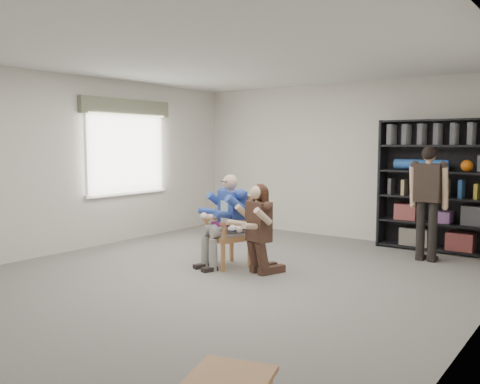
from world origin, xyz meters
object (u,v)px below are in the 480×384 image
Objects in this scene: seated_man at (227,220)px; bookshelf at (436,186)px; armchair at (227,231)px; kneeling_woman at (257,230)px; standing_man at (427,204)px.

seated_man is 3.47m from bookshelf.
bookshelf is at bearing 72.80° from seated_man.
armchair is 3.49m from bookshelf.
armchair is at bearing -126.51° from bookshelf.
kneeling_woman reaches higher than armchair.
seated_man reaches higher than kneeling_woman.
bookshelf reaches higher than standing_man.
armchair is 2.94m from standing_man.
kneeling_woman is at bearing -125.05° from standing_man.
armchair is at bearing -135.63° from standing_man.
seated_man is at bearing -126.51° from bookshelf.
bookshelf is at bearing 72.80° from armchair.
standing_man is at bearing 61.86° from seated_man.
armchair is 0.15m from seated_man.
standing_man is (2.15, 1.97, 0.19)m from seated_man.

